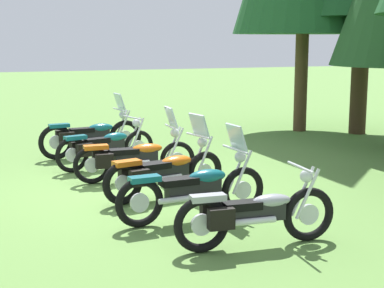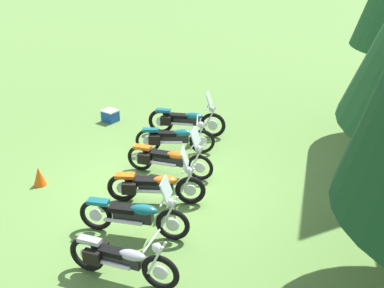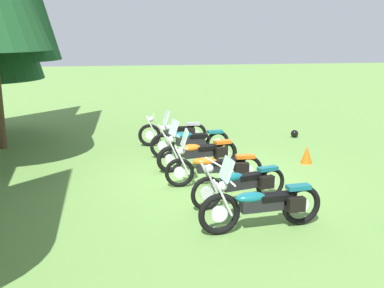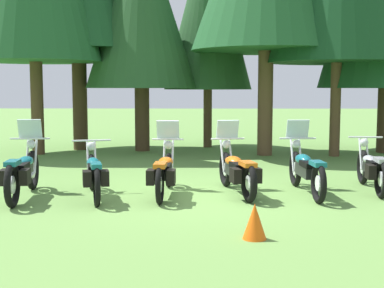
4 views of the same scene
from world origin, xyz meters
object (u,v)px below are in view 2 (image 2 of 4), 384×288
(motorcycle_4, at_px, (135,215))
(motorcycle_5, at_px, (120,259))
(motorcycle_0, at_px, (186,120))
(motorcycle_1, at_px, (173,138))
(traffic_cone, at_px, (39,176))
(picnic_cooler, at_px, (110,116))
(motorcycle_2, at_px, (168,158))
(motorcycle_3, at_px, (155,185))

(motorcycle_4, relative_size, motorcycle_5, 1.09)
(motorcycle_0, bearing_deg, motorcycle_5, -88.88)
(motorcycle_1, relative_size, motorcycle_4, 0.92)
(motorcycle_0, distance_m, motorcycle_1, 1.29)
(motorcycle_0, bearing_deg, traffic_cone, -128.67)
(picnic_cooler, distance_m, traffic_cone, 4.33)
(traffic_cone, bearing_deg, motorcycle_4, 67.48)
(motorcycle_1, height_order, traffic_cone, motorcycle_1)
(motorcycle_1, distance_m, motorcycle_2, 1.29)
(picnic_cooler, bearing_deg, motorcycle_3, 36.10)
(motorcycle_0, relative_size, traffic_cone, 4.94)
(motorcycle_0, relative_size, motorcycle_5, 1.09)
(motorcycle_0, xyz_separation_m, picnic_cooler, (-0.40, -2.69, -0.30))
(motorcycle_4, bearing_deg, motorcycle_1, 92.76)
(motorcycle_0, height_order, motorcycle_4, motorcycle_0)
(motorcycle_2, bearing_deg, traffic_cone, -152.25)
(motorcycle_2, xyz_separation_m, motorcycle_4, (2.65, 0.19, 0.01))
(picnic_cooler, bearing_deg, motorcycle_2, 45.48)
(motorcycle_3, bearing_deg, traffic_cone, 168.34)
(motorcycle_0, height_order, picnic_cooler, motorcycle_0)
(picnic_cooler, bearing_deg, motorcycle_5, 26.47)
(motorcycle_4, height_order, traffic_cone, motorcycle_4)
(motorcycle_0, distance_m, motorcycle_4, 5.22)
(motorcycle_5, bearing_deg, picnic_cooler, 120.40)
(motorcycle_5, bearing_deg, traffic_cone, 145.92)
(motorcycle_1, distance_m, motorcycle_5, 5.29)
(motorcycle_5, bearing_deg, motorcycle_1, 101.84)
(picnic_cooler, xyz_separation_m, traffic_cone, (4.33, 0.12, 0.05))
(motorcycle_2, distance_m, motorcycle_5, 4.01)
(motorcycle_0, height_order, motorcycle_3, motorcycle_0)
(motorcycle_4, relative_size, picnic_cooler, 4.07)
(motorcycle_2, height_order, picnic_cooler, motorcycle_2)
(motorcycle_1, height_order, motorcycle_4, motorcycle_4)
(motorcycle_2, bearing_deg, motorcycle_0, 98.82)
(motorcycle_3, bearing_deg, motorcycle_0, 84.27)
(motorcycle_1, height_order, picnic_cooler, motorcycle_1)
(motorcycle_4, bearing_deg, motorcycle_2, 90.12)
(motorcycle_2, bearing_deg, motorcycle_4, -83.92)
(traffic_cone, bearing_deg, motorcycle_1, 135.48)
(motorcycle_1, height_order, motorcycle_5, motorcycle_5)
(motorcycle_1, xyz_separation_m, traffic_cone, (2.64, -2.60, -0.21))
(motorcycle_1, relative_size, motorcycle_5, 1.00)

